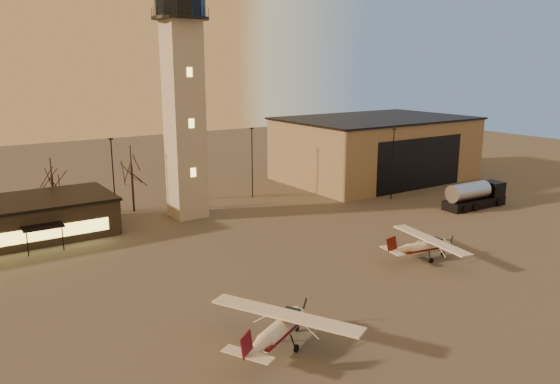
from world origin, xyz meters
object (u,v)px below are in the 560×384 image
control_tower (183,86)px  hangar (375,148)px  cessna_rear (283,330)px  cessna_front (427,249)px  fuel_truck (474,197)px

control_tower → hangar: 37.90m
hangar → cessna_rear: size_ratio=2.85×
cessna_front → fuel_truck: 23.03m
control_tower → cessna_rear: size_ratio=3.03×
cessna_rear → hangar: bearing=12.8°
hangar → fuel_truck: hangar is taller
control_tower → cessna_front: bearing=-64.5°
control_tower → cessna_rear: bearing=-103.9°
control_tower → cessna_front: (13.22, -27.66, -15.34)m
hangar → cessna_front: size_ratio=2.91×
cessna_front → cessna_rear: 22.45m
control_tower → hangar: bearing=6.3°
hangar → cessna_rear: (-44.37, -37.82, -4.08)m
cessna_front → fuel_truck: fuel_truck is taller
control_tower → cessna_rear: control_tower is taller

